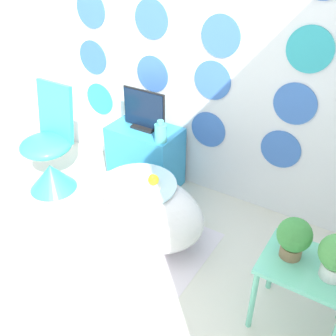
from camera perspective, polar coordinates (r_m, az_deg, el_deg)
The scene contains 11 objects.
ground_plane at distance 2.63m, azimuth -17.96°, elevation -18.65°, with size 12.00×12.00×0.00m, color silver.
wall_back_dotted at distance 3.00m, azimuth 2.17°, elevation 19.58°, with size 4.37×0.05×2.60m.
rug at distance 2.85m, azimuth -5.48°, elevation -11.50°, with size 1.02×0.97×0.01m.
bathtub at distance 2.80m, azimuth -4.20°, elevation -5.94°, with size 0.98×0.65×0.47m.
rubber_duck at distance 2.61m, azimuth -2.15°, elevation -1.65°, with size 0.07×0.08×0.09m.
chair at distance 3.40m, azimuth -16.76°, elevation 1.16°, with size 0.42×0.42×0.90m.
tv_cabinet at distance 3.33m, azimuth -3.28°, elevation 1.71°, with size 0.58×0.36×0.53m.
tv at distance 3.13m, azimuth -3.50°, elevation 8.17°, with size 0.38×0.12×0.33m.
vase at distance 2.97m, azimuth -1.07°, elevation 5.20°, with size 0.10×0.10×0.17m.
side_table at distance 2.27m, azimuth 19.44°, elevation -14.57°, with size 0.48×0.38×0.47m.
potted_plant_left at distance 2.15m, azimuth 17.82°, elevation -9.50°, with size 0.18×0.18×0.24m.
Camera 1 is at (1.46, -0.88, 2.00)m, focal length 42.00 mm.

